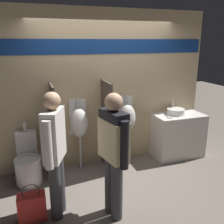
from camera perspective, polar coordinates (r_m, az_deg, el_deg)
ground_plane at (r=4.34m, az=0.74°, el=-14.05°), size 16.00×16.00×0.00m
display_wall at (r=4.41m, az=-1.81°, el=5.36°), size 3.82×0.07×2.70m
sink_counter at (r=4.99m, az=14.81°, el=-5.19°), size 0.94×0.53×0.83m
sink_basin at (r=4.86m, az=14.36°, el=0.14°), size 0.33×0.33×0.25m
cell_phone at (r=4.62m, az=12.95°, el=-1.20°), size 0.07×0.14×0.01m
divider_near_counter at (r=4.09m, az=-13.05°, el=-4.55°), size 0.03×0.58×1.54m
divider_mid at (r=4.25m, az=-1.23°, el=-3.33°), size 0.03×0.58×1.54m
urinal_near_counter at (r=4.28m, az=-7.50°, el=-2.52°), size 0.31×0.27×1.25m
urinal_far at (r=4.52m, az=3.45°, el=-1.41°), size 0.31×0.27×1.25m
toilet at (r=4.23m, az=-18.61°, el=-11.20°), size 0.42×0.58×0.92m
person_in_vest at (r=3.02m, az=0.36°, el=-8.24°), size 0.29×0.55×1.61m
person_with_lanyard at (r=3.13m, az=-12.92°, el=-8.58°), size 0.32×0.53×1.62m
shopping_bag at (r=3.46m, az=-17.80°, el=-19.96°), size 0.34×0.19×0.50m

